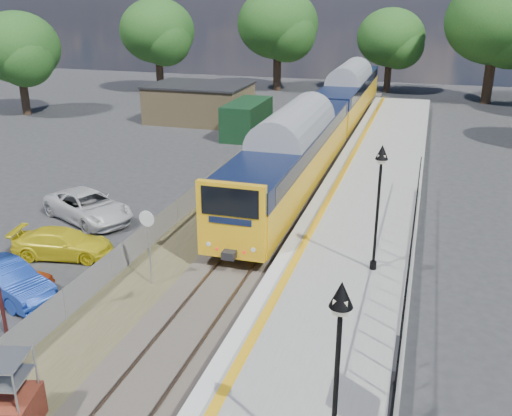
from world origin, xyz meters
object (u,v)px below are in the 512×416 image
at_px(car_white, 88,206).
at_px(car_blue, 7,281).
at_px(speed_sign, 148,235).
at_px(victorian_lamp_north, 380,179).
at_px(car_yellow, 63,243).
at_px(victorian_lamp_south, 339,340).
at_px(train, 328,115).
at_px(car_red, 6,276).
at_px(brick_plinth, 7,396).

bearing_deg(car_white, car_blue, -144.10).
height_order(speed_sign, car_white, speed_sign).
distance_m(victorian_lamp_north, car_yellow, 13.06).
bearing_deg(victorian_lamp_south, car_blue, 155.51).
bearing_deg(train, speed_sign, -96.70).
xyz_separation_m(train, car_red, (-7.47, -23.95, -1.75)).
relative_size(victorian_lamp_south, car_yellow, 1.12).
height_order(brick_plinth, speed_sign, speed_sign).
relative_size(victorian_lamp_north, brick_plinth, 2.17).
bearing_deg(car_red, victorian_lamp_south, -116.80).
distance_m(train, brick_plinth, 30.03).
distance_m(victorian_lamp_south, car_blue, 14.28).
bearing_deg(brick_plinth, train, 85.22).
distance_m(brick_plinth, car_yellow, 10.22).
relative_size(train, car_red, 11.74).
xyz_separation_m(brick_plinth, car_blue, (-4.57, 5.52, -0.35)).
bearing_deg(speed_sign, victorian_lamp_south, -40.78).
height_order(brick_plinth, car_white, brick_plinth).
relative_size(car_yellow, car_white, 0.82).
distance_m(victorian_lamp_north, train, 20.88).
distance_m(victorian_lamp_north, speed_sign, 8.43).
xyz_separation_m(victorian_lamp_north, car_blue, (-12.37, -4.27, -3.63)).
distance_m(victorian_lamp_south, car_yellow, 16.16).
distance_m(car_red, car_white, 7.05).
bearing_deg(car_white, speed_sign, -105.65).
relative_size(brick_plinth, car_red, 0.61).
bearing_deg(victorian_lamp_north, train, 104.77).
distance_m(train, car_white, 19.02).
bearing_deg(car_yellow, car_white, 6.92).
distance_m(victorian_lamp_north, car_red, 13.85).
bearing_deg(car_white, victorian_lamp_south, -107.86).
relative_size(car_blue, car_white, 0.81).
relative_size(speed_sign, car_blue, 0.74).
distance_m(victorian_lamp_south, victorian_lamp_north, 10.00).
bearing_deg(train, victorian_lamp_north, -75.23).
xyz_separation_m(victorian_lamp_north, car_red, (-12.77, -3.85, -3.71)).
xyz_separation_m(victorian_lamp_south, speed_sign, (-8.09, 8.04, -2.24)).
xyz_separation_m(victorian_lamp_south, brick_plinth, (-8.00, 0.21, -3.28)).
bearing_deg(car_yellow, victorian_lamp_south, -136.86).
bearing_deg(brick_plinth, victorian_lamp_south, -1.48).
bearing_deg(speed_sign, car_white, 142.94).
relative_size(victorian_lamp_south, car_white, 0.92).
bearing_deg(brick_plinth, car_red, 129.92).
height_order(speed_sign, car_yellow, speed_sign).
distance_m(train, car_red, 25.15).
distance_m(brick_plinth, car_blue, 7.18).
relative_size(brick_plinth, car_white, 0.42).
bearing_deg(speed_sign, car_red, -154.81).
xyz_separation_m(car_yellow, car_white, (-1.23, 3.87, 0.10)).
height_order(car_red, car_yellow, car_yellow).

